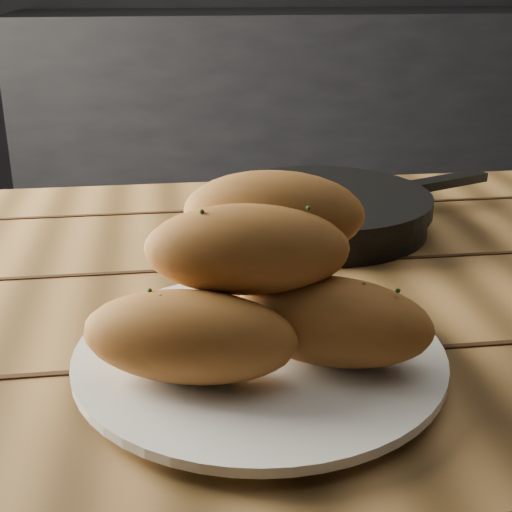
{
  "coord_description": "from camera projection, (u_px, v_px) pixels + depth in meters",
  "views": [
    {
      "loc": [
        -0.85,
        -1.26,
        1.05
      ],
      "look_at": [
        -0.78,
        -0.74,
        0.84
      ],
      "focal_mm": 50.0,
      "sensor_mm": 36.0,
      "label": 1
    }
  ],
  "objects": [
    {
      "name": "bread_rolls",
      "position": [
        257.0,
        281.0,
        0.55
      ],
      "size": [
        0.28,
        0.23,
        0.14
      ],
      "color": "#A2612D",
      "rests_on": "plate"
    },
    {
      "name": "plate",
      "position": [
        259.0,
        358.0,
        0.57
      ],
      "size": [
        0.3,
        0.3,
        0.02
      ],
      "color": "white",
      "rests_on": "table"
    },
    {
      "name": "skillet",
      "position": [
        322.0,
        210.0,
        0.88
      ],
      "size": [
        0.39,
        0.27,
        0.05
      ],
      "color": "black",
      "rests_on": "table"
    },
    {
      "name": "counter",
      "position": [
        359.0,
        121.0,
        3.05
      ],
      "size": [
        2.8,
        0.6,
        0.9
      ],
      "primitive_type": "cube",
      "color": "black",
      "rests_on": "ground"
    },
    {
      "name": "table",
      "position": [
        362.0,
        388.0,
        0.73
      ],
      "size": [
        1.47,
        0.88,
        0.75
      ],
      "color": "olive",
      "rests_on": "ground"
    }
  ]
}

